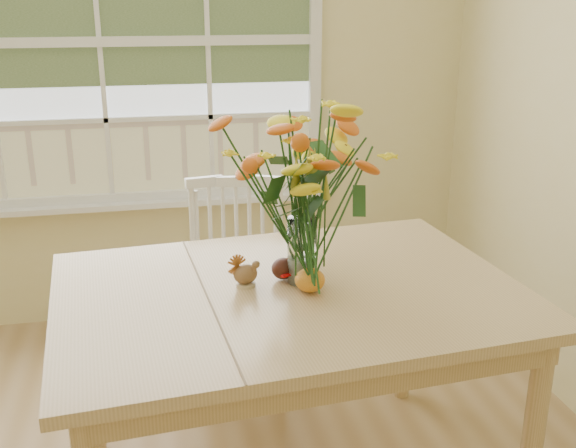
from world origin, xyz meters
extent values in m
cube|color=beige|center=(0.00, 2.25, 1.35)|extent=(4.00, 0.02, 2.70)
cube|color=silver|center=(0.00, 2.23, 1.55)|extent=(2.20, 0.00, 1.60)
cube|color=white|center=(0.00, 2.18, 0.69)|extent=(2.42, 0.12, 0.03)
cube|color=tan|center=(0.65, 0.60, 0.81)|extent=(1.64, 1.23, 0.04)
cube|color=tan|center=(0.65, 0.60, 0.74)|extent=(1.51, 1.10, 0.10)
cylinder|color=tan|center=(-0.07, 1.01, 0.40)|extent=(0.07, 0.07, 0.79)
cylinder|color=tan|center=(1.37, 0.20, 0.40)|extent=(0.07, 0.07, 0.79)
cylinder|color=tan|center=(1.29, 1.12, 0.40)|extent=(0.07, 0.07, 0.79)
cube|color=white|center=(0.57, 1.35, 0.46)|extent=(0.50, 0.48, 0.05)
cube|color=white|center=(0.59, 1.52, 0.71)|extent=(0.45, 0.10, 0.51)
cylinder|color=white|center=(0.37, 1.21, 0.22)|extent=(0.04, 0.04, 0.44)
cylinder|color=white|center=(0.42, 1.53, 0.22)|extent=(0.04, 0.04, 0.44)
cylinder|color=white|center=(0.72, 1.16, 0.22)|extent=(0.04, 0.04, 0.44)
cylinder|color=white|center=(0.76, 1.48, 0.22)|extent=(0.04, 0.04, 0.44)
cylinder|color=white|center=(0.70, 0.65, 0.95)|extent=(0.10, 0.10, 0.23)
ellipsoid|color=#C86A17|center=(0.71, 0.55, 0.87)|extent=(0.10, 0.10, 0.08)
cylinder|color=#CCB78C|center=(0.51, 0.65, 0.84)|extent=(0.07, 0.07, 0.01)
ellipsoid|color=brown|center=(0.51, 0.65, 0.87)|extent=(0.10, 0.08, 0.07)
ellipsoid|color=#38160F|center=(0.64, 0.67, 0.87)|extent=(0.08, 0.08, 0.07)
camera|label=1|loc=(0.22, -1.44, 1.76)|focal=42.00mm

